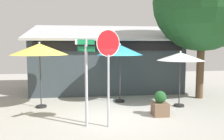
{
  "coord_description": "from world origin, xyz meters",
  "views": [
    {
      "loc": [
        -1.2,
        -8.36,
        2.61
      ],
      "look_at": [
        0.09,
        1.2,
        1.6
      ],
      "focal_mm": 37.55,
      "sensor_mm": 36.0,
      "label": 1
    }
  ],
  "objects": [
    {
      "name": "patio_umbrella_mustard_left",
      "position": [
        -2.88,
        1.66,
        2.44
      ],
      "size": [
        2.37,
        2.37,
        2.76
      ],
      "color": "black",
      "rests_on": "ground"
    },
    {
      "name": "sidewalk_planter",
      "position": [
        1.72,
        -0.14,
        0.42
      ],
      "size": [
        0.56,
        0.56,
        0.94
      ],
      "color": "brown",
      "rests_on": "ground"
    },
    {
      "name": "street_sign_post",
      "position": [
        -1.03,
        -0.95,
        1.71
      ],
      "size": [
        0.62,
        0.6,
        2.82
      ],
      "color": "#A8AAB2",
      "rests_on": "ground"
    },
    {
      "name": "patio_umbrella_teal_center",
      "position": [
        0.59,
        2.17,
        2.39
      ],
      "size": [
        2.1,
        2.1,
        2.71
      ],
      "color": "black",
      "rests_on": "ground"
    },
    {
      "name": "ground_plane",
      "position": [
        0.0,
        0.0,
        -0.05
      ],
      "size": [
        28.0,
        28.0,
        0.1
      ],
      "primitive_type": "cube",
      "color": "#9E9B93"
    },
    {
      "name": "cafe_building",
      "position": [
        0.29,
        5.45,
        1.56
      ],
      "size": [
        8.66,
        4.69,
        3.94
      ],
      "color": "#333D42",
      "rests_on": "ground"
    },
    {
      "name": "stop_sign",
      "position": [
        -0.34,
        -1.09,
        2.21
      ],
      "size": [
        0.77,
        0.37,
        3.11
      ],
      "color": "#A8AAB2",
      "rests_on": "ground"
    },
    {
      "name": "shade_tree",
      "position": [
        5.03,
        2.3,
        4.58
      ],
      "size": [
        5.45,
        4.78,
        7.11
      ],
      "color": "brown",
      "rests_on": "ground"
    },
    {
      "name": "patio_umbrella_ivory_right",
      "position": [
        2.98,
        1.03,
        2.12
      ],
      "size": [
        1.97,
        1.97,
        2.39
      ],
      "color": "black",
      "rests_on": "ground"
    }
  ]
}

